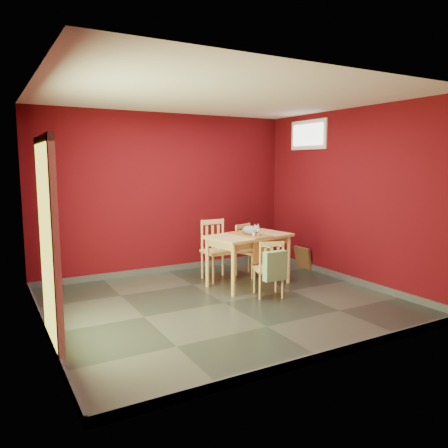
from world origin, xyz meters
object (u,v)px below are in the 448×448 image
tote_bag (275,266)px  picture_frame (303,258)px  chair_far_left (217,249)px  cat (250,228)px  dining_table (249,241)px  chair_near (269,268)px  chair_far_right (249,249)px

tote_bag → picture_frame: 2.02m
chair_far_left → cat: bearing=-64.8°
dining_table → chair_near: 0.70m
chair_far_right → chair_near: bearing=-109.2°
dining_table → cat: size_ratio=3.48×
picture_frame → chair_near: bearing=-144.4°
picture_frame → chair_far_left: bearing=175.9°
chair_far_right → cat: (-0.32, -0.54, 0.45)m
cat → chair_far_left: bearing=81.0°
chair_far_left → cat: (0.27, -0.57, 0.39)m
chair_far_left → picture_frame: (1.68, -0.12, -0.30)m
chair_near → tote_bag: bearing=-102.0°
tote_bag → cat: 0.92m
chair_near → cat: (0.09, 0.62, 0.47)m
dining_table → tote_bag: size_ratio=2.90×
chair_far_left → dining_table: bearing=-65.4°
chair_far_right → picture_frame: 1.12m
dining_table → chair_far_left: chair_far_left is taller
dining_table → tote_bag: dining_table is taller
dining_table → chair_far_left: bearing=114.6°
chair_near → tote_bag: (-0.04, -0.20, 0.08)m
dining_table → chair_near: bearing=-96.3°
dining_table → cat: cat is taller
chair_near → cat: cat is taller
chair_far_right → cat: cat is taller
tote_bag → cat: size_ratio=1.20×
chair_far_right → tote_bag: bearing=-108.2°
chair_near → tote_bag: size_ratio=1.72×
chair_far_right → tote_bag: 1.43m
chair_near → dining_table: bearing=83.7°
dining_table → picture_frame: dining_table is taller
tote_bag → dining_table: bearing=82.4°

